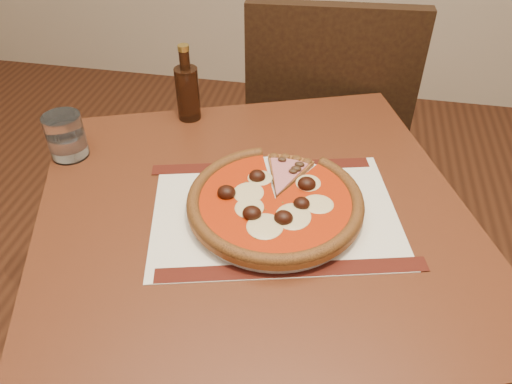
% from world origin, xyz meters
% --- Properties ---
extents(table, '(1.03, 1.03, 0.75)m').
position_xyz_m(table, '(-0.16, 1.07, 0.65)').
color(table, '#5F2A16').
rests_on(table, ground).
extents(chair_far, '(0.49, 0.49, 0.96)m').
position_xyz_m(chair_far, '(-0.07, 1.72, 0.55)').
color(chair_far, black).
rests_on(chair_far, ground).
extents(placemat, '(0.52, 0.43, 0.00)m').
position_xyz_m(placemat, '(-0.12, 1.07, 0.75)').
color(placemat, white).
rests_on(placemat, table).
extents(plate, '(0.31, 0.31, 0.02)m').
position_xyz_m(plate, '(-0.12, 1.07, 0.76)').
color(plate, white).
rests_on(plate, placemat).
extents(pizza, '(0.32, 0.32, 0.04)m').
position_xyz_m(pizza, '(-0.12, 1.07, 0.78)').
color(pizza, '#935823').
rests_on(pizza, plate).
extents(ham_slice, '(0.10, 0.14, 0.02)m').
position_xyz_m(ham_slice, '(-0.11, 1.15, 0.78)').
color(ham_slice, '#935823').
rests_on(ham_slice, plate).
extents(water_glass, '(0.09, 0.09, 0.10)m').
position_xyz_m(water_glass, '(-0.58, 1.17, 0.80)').
color(water_glass, white).
rests_on(water_glass, table).
extents(bottle, '(0.05, 0.05, 0.18)m').
position_xyz_m(bottle, '(-0.38, 1.37, 0.82)').
color(bottle, '#33190C').
rests_on(bottle, table).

